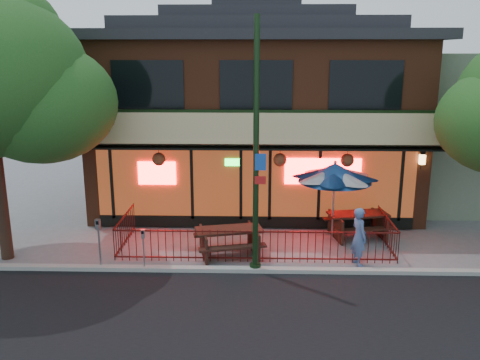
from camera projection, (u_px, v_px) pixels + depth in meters
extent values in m
plane|color=gray|center=(255.00, 265.00, 14.89)|extent=(80.00, 80.00, 0.00)
cube|color=#999993|center=(255.00, 270.00, 14.39)|extent=(80.00, 0.25, 0.12)
cube|color=brown|center=(255.00, 121.00, 21.07)|extent=(12.00, 8.00, 6.50)
cube|color=#59230F|center=(255.00, 183.00, 17.57)|extent=(11.00, 0.06, 2.60)
cube|color=#FF0C0C|center=(323.00, 171.00, 17.32)|extent=(2.60, 0.04, 0.90)
cube|color=#FF0C0C|center=(157.00, 173.00, 17.50)|extent=(1.30, 0.04, 0.80)
cube|color=tan|center=(256.00, 131.00, 16.64)|extent=(12.20, 1.33, 1.26)
cube|color=black|center=(148.00, 85.00, 16.84)|extent=(2.40, 0.06, 1.60)
cube|color=black|center=(256.00, 85.00, 16.74)|extent=(2.40, 0.06, 1.60)
cube|color=black|center=(366.00, 85.00, 16.65)|extent=(2.40, 0.06, 1.60)
cube|color=black|center=(255.00, 222.00, 17.88)|extent=(11.00, 0.12, 0.40)
cube|color=#FFC672|center=(422.00, 160.00, 17.04)|extent=(0.18, 0.18, 0.32)
cube|color=slate|center=(469.00, 127.00, 21.37)|extent=(6.00, 7.00, 6.00)
cube|color=#4D1210|center=(255.00, 232.00, 14.85)|extent=(8.40, 0.04, 0.04)
cube|color=#4D1210|center=(255.00, 258.00, 15.06)|extent=(8.40, 0.04, 0.04)
cube|color=#4D1210|center=(124.00, 216.00, 16.23)|extent=(0.04, 2.60, 0.04)
cube|color=#4D1210|center=(388.00, 219.00, 16.00)|extent=(0.04, 2.60, 0.04)
cylinder|color=#4D1210|center=(255.00, 246.00, 14.96)|extent=(0.02, 0.02, 1.00)
cylinder|color=black|center=(256.00, 150.00, 13.64)|extent=(0.16, 0.16, 7.00)
cylinder|color=black|center=(255.00, 267.00, 14.48)|extent=(0.32, 0.32, 0.20)
cube|color=#194CB2|center=(260.00, 162.00, 13.57)|extent=(0.30, 0.02, 0.45)
cube|color=red|center=(260.00, 180.00, 13.69)|extent=(0.30, 0.02, 0.22)
cube|color=#321912|center=(204.00, 244.00, 15.34)|extent=(0.40, 1.43, 0.82)
cube|color=#321912|center=(254.00, 241.00, 15.65)|extent=(0.40, 1.43, 0.82)
cube|color=#321912|center=(229.00, 230.00, 15.39)|extent=(2.15, 1.28, 0.07)
cube|color=#321912|center=(233.00, 247.00, 14.89)|extent=(2.02, 0.77, 0.06)
cube|color=#321912|center=(225.00, 233.00, 16.05)|extent=(2.02, 0.77, 0.06)
cube|color=#381D13|center=(336.00, 227.00, 16.91)|extent=(0.32, 1.41, 0.81)
cube|color=#381D13|center=(379.00, 224.00, 17.14)|extent=(0.32, 1.41, 0.81)
cube|color=#381D13|center=(358.00, 214.00, 16.93)|extent=(2.08, 1.16, 0.07)
cube|color=#381D13|center=(364.00, 229.00, 16.43)|extent=(1.99, 0.66, 0.05)
cube|color=#381D13|center=(351.00, 218.00, 17.58)|extent=(1.99, 0.66, 0.05)
cylinder|color=gray|center=(333.00, 204.00, 16.58)|extent=(0.06, 0.06, 2.46)
cone|color=navy|center=(335.00, 173.00, 16.31)|extent=(2.35, 2.35, 0.62)
sphere|color=gray|center=(335.00, 162.00, 16.23)|extent=(0.11, 0.11, 0.11)
imported|color=#4C6599|center=(359.00, 237.00, 14.69)|extent=(0.59, 0.73, 1.74)
cylinder|color=#94989C|center=(144.00, 254.00, 14.39)|extent=(0.05, 0.05, 1.00)
cube|color=#94989C|center=(143.00, 234.00, 14.24)|extent=(0.13, 0.11, 0.25)
cube|color=black|center=(142.00, 233.00, 14.18)|extent=(0.07, 0.02, 0.09)
cylinder|color=gray|center=(100.00, 249.00, 14.48)|extent=(0.05, 0.05, 1.21)
cube|color=gray|center=(98.00, 224.00, 14.30)|extent=(0.14, 0.12, 0.31)
cube|color=black|center=(97.00, 223.00, 14.22)|extent=(0.09, 0.02, 0.11)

